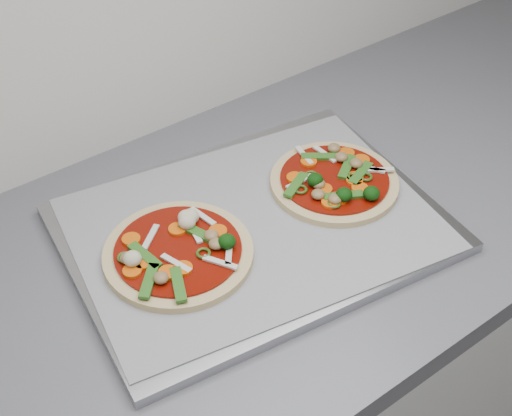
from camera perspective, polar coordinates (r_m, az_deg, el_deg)
base_cabinet at (r=1.69m, az=17.82°, el=-4.48°), size 3.60×0.60×0.86m
baking_tray at (r=1.00m, az=-0.22°, el=-1.63°), size 0.55×0.44×0.02m
parchment at (r=1.00m, az=-0.22°, el=-1.24°), size 0.54×0.43×0.00m
pizza_left at (r=0.95m, az=-6.23°, el=-3.44°), size 0.21×0.21×0.03m
pizza_right at (r=1.06m, az=6.33°, el=2.15°), size 0.24×0.24×0.03m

